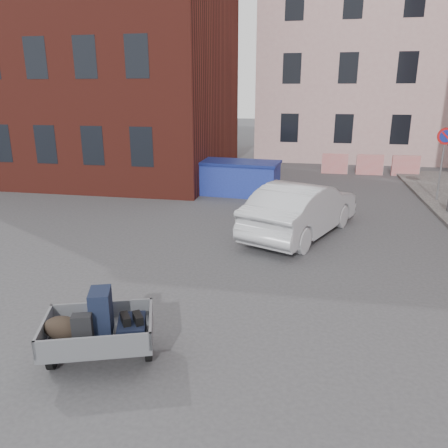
# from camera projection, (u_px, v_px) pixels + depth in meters

# --- Properties ---
(ground) EXTENTS (120.00, 120.00, 0.00)m
(ground) POSITION_uv_depth(u_px,v_px,m) (236.00, 304.00, 8.58)
(ground) COLOR #38383A
(ground) RESTS_ON ground
(building_brick) EXTENTS (12.00, 10.00, 14.00)m
(building_brick) POSITION_uv_depth(u_px,v_px,m) (95.00, 24.00, 20.40)
(building_brick) COLOR #591E16
(building_brick) RESTS_ON ground
(building_pink) EXTENTS (16.00, 8.00, 14.00)m
(building_pink) POSITION_uv_depth(u_px,v_px,m) (398.00, 39.00, 26.06)
(building_pink) COLOR #C19594
(building_pink) RESTS_ON ground
(far_building) EXTENTS (6.00, 6.00, 8.00)m
(far_building) POSITION_uv_depth(u_px,v_px,m) (17.00, 91.00, 31.77)
(far_building) COLOR maroon
(far_building) RESTS_ON ground
(no_parking_sign) EXTENTS (0.60, 0.09, 2.65)m
(no_parking_sign) POSITION_uv_depth(u_px,v_px,m) (444.00, 149.00, 15.78)
(no_parking_sign) COLOR gray
(no_parking_sign) RESTS_ON sidewalk
(barriers) EXTENTS (4.70, 0.18, 1.00)m
(barriers) POSITION_uv_depth(u_px,v_px,m) (370.00, 165.00, 21.73)
(barriers) COLOR red
(barriers) RESTS_ON ground
(trailer) EXTENTS (1.87, 1.98, 1.20)m
(trailer) POSITION_uv_depth(u_px,v_px,m) (98.00, 328.00, 6.55)
(trailer) COLOR black
(trailer) RESTS_ON ground
(dumpster) EXTENTS (3.33, 1.94, 1.34)m
(dumpster) POSITION_uv_depth(u_px,v_px,m) (239.00, 178.00, 17.57)
(dumpster) COLOR #21349F
(dumpster) RESTS_ON ground
(silver_car) EXTENTS (3.38, 4.97, 1.55)m
(silver_car) POSITION_uv_depth(u_px,v_px,m) (302.00, 209.00, 12.54)
(silver_car) COLOR #B8BAC0
(silver_car) RESTS_ON ground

